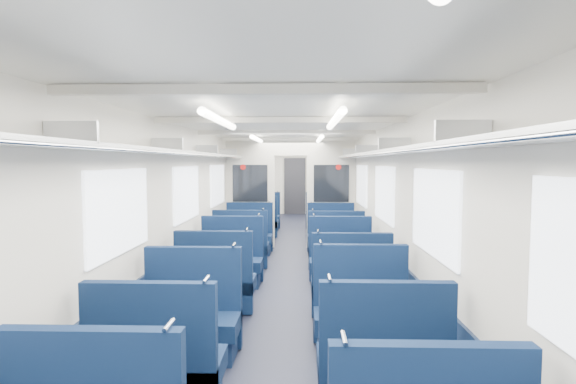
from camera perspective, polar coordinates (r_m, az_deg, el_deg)
floor at (r=7.02m, az=-0.22°, el=-11.49°), size 2.80×18.00×0.01m
ceiling at (r=6.79m, az=-0.23°, el=8.02°), size 2.80×18.00×0.01m
wall_left at (r=6.99m, az=-11.77°, el=-1.83°), size 0.02×18.00×2.35m
dado_left at (r=7.12m, az=-11.56°, el=-8.45°), size 0.03×17.90×0.70m
wall_right at (r=6.90m, az=11.48°, el=-1.90°), size 0.02×18.00×2.35m
dado_right at (r=7.03m, az=11.27°, el=-8.61°), size 0.03×17.90×0.70m
wall_far at (r=15.78m, az=0.88°, el=1.40°), size 2.80×0.02×2.35m
luggage_rack_left at (r=6.92m, az=-10.35°, el=4.75°), size 0.36×17.40×0.18m
luggage_rack_right at (r=6.84m, az=10.03°, el=4.77°), size 0.36×17.40×0.18m
windows at (r=6.33m, az=-0.36°, el=-0.11°), size 2.78×15.60×0.75m
ceiling_fittings at (r=6.52m, az=-0.30°, el=7.65°), size 2.70×16.06×0.11m
end_door at (r=15.73m, az=0.88°, el=0.76°), size 0.75×0.06×2.00m
bulkhead at (r=9.58m, az=0.34°, el=0.13°), size 2.80×0.10×2.35m
seat_8 at (r=3.64m, az=-16.55°, el=-21.27°), size 0.95×0.52×1.06m
seat_9 at (r=3.59m, az=12.04°, el=-21.57°), size 0.95×0.52×1.06m
seat_10 at (r=4.53m, az=-12.39°, el=-16.01°), size 0.95×0.52×1.06m
seat_11 at (r=4.61m, az=9.45°, el=-15.62°), size 0.95×0.52×1.06m
seat_12 at (r=5.70m, az=-9.25°, el=-11.78°), size 0.95×0.52×1.06m
seat_13 at (r=5.55m, az=8.05°, el=-12.22°), size 0.95×0.52×1.06m
seat_14 at (r=6.86m, az=-7.30°, el=-9.08°), size 0.95×0.52×1.06m
seat_15 at (r=6.82m, az=6.81°, el=-9.15°), size 0.95×0.52×1.06m
seat_16 at (r=7.92m, az=-6.05°, el=-7.31°), size 0.95×0.52×1.06m
seat_17 at (r=7.79m, az=6.16°, el=-7.50°), size 0.95×0.52×1.06m
seat_18 at (r=9.08m, az=-5.04°, el=-5.86°), size 0.95×0.52×1.06m
seat_19 at (r=9.01m, az=5.54°, el=-5.93°), size 0.95×0.52×1.06m
seat_20 at (r=11.02m, az=-3.82°, el=-4.12°), size 0.95×0.52×1.06m
seat_21 at (r=10.95m, az=4.86°, el=-4.18°), size 0.95×0.52×1.06m
seat_22 at (r=12.16m, az=-3.30°, el=-3.37°), size 0.95×0.52×1.06m
seat_23 at (r=12.15m, az=4.54°, el=-3.38°), size 0.95×0.52×1.06m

